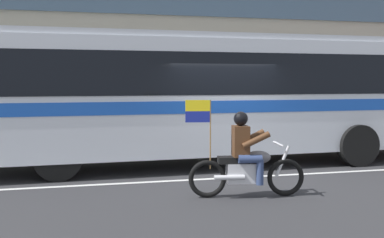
% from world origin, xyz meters
% --- Properties ---
extents(ground_plane, '(60.00, 60.00, 0.00)m').
position_xyz_m(ground_plane, '(0.00, 0.00, 0.00)').
color(ground_plane, '#2B2B2D').
extents(sidewalk_curb, '(28.00, 3.80, 0.15)m').
position_xyz_m(sidewalk_curb, '(0.00, 5.10, 0.07)').
color(sidewalk_curb, '#B7B2A8').
rests_on(sidewalk_curb, ground_plane).
extents(lane_center_stripe, '(26.60, 0.14, 0.01)m').
position_xyz_m(lane_center_stripe, '(0.00, -0.60, 0.00)').
color(lane_center_stripe, silver).
rests_on(lane_center_stripe, ground_plane).
extents(transit_bus, '(12.36, 2.95, 3.22)m').
position_xyz_m(transit_bus, '(0.13, 1.19, 1.88)').
color(transit_bus, silver).
rests_on(transit_bus, ground_plane).
extents(motorcycle_with_rider, '(2.18, 0.69, 1.78)m').
position_xyz_m(motorcycle_with_rider, '(-0.33, -2.32, 0.67)').
color(motorcycle_with_rider, black).
rests_on(motorcycle_with_rider, ground_plane).
extents(fire_hydrant, '(0.22, 0.30, 0.75)m').
position_xyz_m(fire_hydrant, '(4.20, 3.72, 0.52)').
color(fire_hydrant, red).
rests_on(fire_hydrant, sidewalk_curb).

